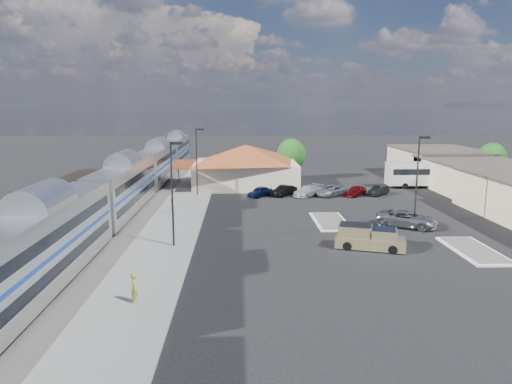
{
  "coord_description": "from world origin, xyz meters",
  "views": [
    {
      "loc": [
        -5.32,
        -43.49,
        11.9
      ],
      "look_at": [
        -3.64,
        4.27,
        2.8
      ],
      "focal_mm": 32.0,
      "sensor_mm": 36.0,
      "label": 1
    }
  ],
  "objects_px": {
    "station_depot": "(245,165)",
    "suv": "(407,219)",
    "pickup_truck": "(370,238)",
    "coach_bus": "(427,173)"
  },
  "relations": [
    {
      "from": "pickup_truck",
      "to": "coach_bus",
      "type": "height_order",
      "value": "coach_bus"
    },
    {
      "from": "pickup_truck",
      "to": "coach_bus",
      "type": "xyz_separation_m",
      "value": [
        16.44,
        28.72,
        1.22
      ]
    },
    {
      "from": "suv",
      "to": "coach_bus",
      "type": "distance_m",
      "value": 24.43
    },
    {
      "from": "station_depot",
      "to": "pickup_truck",
      "type": "distance_m",
      "value": 32.69
    },
    {
      "from": "station_depot",
      "to": "coach_bus",
      "type": "distance_m",
      "value": 26.7
    },
    {
      "from": "pickup_truck",
      "to": "suv",
      "type": "relative_size",
      "value": 1.02
    },
    {
      "from": "station_depot",
      "to": "suv",
      "type": "bearing_deg",
      "value": -56.88
    },
    {
      "from": "coach_bus",
      "to": "station_depot",
      "type": "bearing_deg",
      "value": 85.75
    },
    {
      "from": "coach_bus",
      "to": "pickup_truck",
      "type": "bearing_deg",
      "value": 150.85
    },
    {
      "from": "suv",
      "to": "pickup_truck",
      "type": "bearing_deg",
      "value": 171.4
    }
  ]
}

